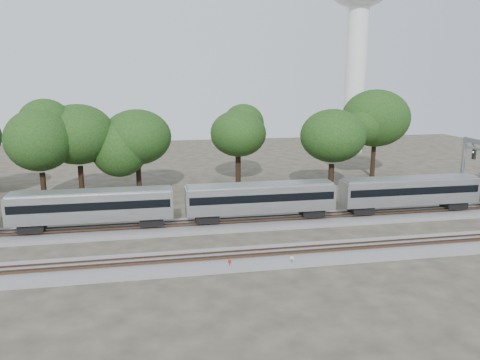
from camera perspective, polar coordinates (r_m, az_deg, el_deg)
The scene contains 13 objects.
ground at distance 44.71m, azimuth -6.22°, elevation -8.25°, with size 160.00×160.00×0.00m, color #383328.
track_far at distance 50.31m, azimuth -6.78°, elevation -5.67°, with size 160.00×5.00×0.73m.
track_near at distance 40.92m, azimuth -5.77°, elevation -9.91°, with size 160.00×5.00×0.73m.
train at distance 50.73m, azimuth 2.67°, elevation -2.11°, with size 84.60×2.91×4.29m.
switch_stand_red at distance 39.43m, azimuth -1.26°, elevation -10.14°, with size 0.29×0.07×0.91m.
switch_stand_white at distance 40.26m, azimuth 6.36°, elevation -9.69°, with size 0.30×0.09×0.95m.
switch_lever at distance 40.91m, azimuth 4.37°, elevation -9.98°, with size 0.50×0.30×0.30m, color #512D19.
tree_2 at distance 59.99m, azimuth -23.27°, elevation 4.49°, with size 8.70×8.70×12.27m.
tree_3 at distance 62.42m, azimuth -19.15°, elevation 5.26°, with size 8.91×8.91×12.56m.
tree_4 at distance 63.16m, azimuth -12.45°, elevation 5.12°, with size 8.24×8.24×11.61m.
tree_5 at distance 70.27m, azimuth -0.23°, elevation 5.68°, with size 7.72×7.72×10.89m.
tree_6 at distance 62.79m, azimuth 11.24°, elevation 5.29°, with size 8.41×8.41×11.86m.
tree_7 at distance 77.96m, azimuth 16.19°, elevation 7.24°, with size 9.63×9.63×13.58m.
Camera 1 is at (-3.02, -41.80, 15.58)m, focal length 35.00 mm.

